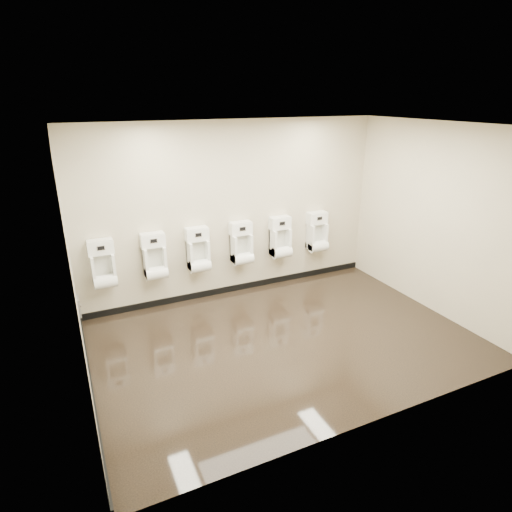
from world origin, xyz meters
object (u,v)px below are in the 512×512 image
Objects in this scene: urinal_2 at (198,253)px; urinal_4 at (280,240)px; urinal_1 at (155,260)px; urinal_0 at (103,268)px; urinal_3 at (242,246)px; access_panel at (79,306)px; urinal_5 at (317,235)px.

urinal_2 and urinal_4 have the same top height.
urinal_4 is (1.45, 0.00, 0.00)m from urinal_2.
urinal_1 is at bearing 180.00° from urinal_4.
urinal_0 is 0.74m from urinal_1.
urinal_0 is 1.00× the size of urinal_2.
urinal_2 is at bearing 180.00° from urinal_4.
urinal_3 is at bearing 180.00° from urinal_4.
urinal_1 and urinal_2 have the same top height.
access_panel is 0.37× the size of urinal_0.
urinal_5 is (4.00, 0.43, 0.32)m from access_panel.
urinal_0 is at bearing 180.00° from urinal_5.
access_panel is at bearing -170.45° from urinal_3.
urinal_2 is (0.68, 0.00, 0.00)m from urinal_1.
urinal_3 is (1.41, 0.00, 0.00)m from urinal_1.
urinal_5 is at bearing 0.00° from urinal_1.
urinal_3 is (2.55, 0.43, 0.32)m from access_panel.
urinal_4 and urinal_5 have the same top height.
urinal_4 is at bearing 0.00° from urinal_0.
urinal_2 and urinal_3 have the same top height.
urinal_2 is 1.00× the size of urinal_4.
access_panel is 0.37× the size of urinal_3.
urinal_5 is at bearing 0.00° from urinal_4.
urinal_1 is at bearing 180.00° from urinal_5.
urinal_2 is at bearing 180.00° from urinal_3.
access_panel is at bearing -159.30° from urinal_1.
urinal_1 is 0.68m from urinal_2.
urinal_1 is at bearing 0.00° from urinal_0.
urinal_3 is 1.00× the size of urinal_5.
urinal_3 is at bearing 0.00° from urinal_1.
urinal_3 and urinal_5 have the same top height.
urinal_5 is at bearing 0.00° from urinal_2.
urinal_4 is at bearing 0.00° from urinal_3.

